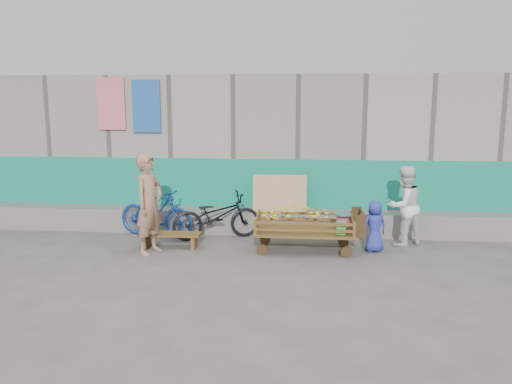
# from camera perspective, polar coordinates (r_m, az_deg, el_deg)

# --- Properties ---
(ground) EXTENTS (80.00, 80.00, 0.00)m
(ground) POSITION_cam_1_polar(r_m,az_deg,el_deg) (7.39, -0.56, -9.29)
(ground) COLOR #504D49
(ground) RESTS_ON ground
(building_wall) EXTENTS (12.00, 3.50, 3.00)m
(building_wall) POSITION_cam_1_polar(r_m,az_deg,el_deg) (11.05, 1.65, 4.94)
(building_wall) COLOR gray
(building_wall) RESTS_ON ground
(banana_cart) EXTENTS (1.79, 0.82, 0.76)m
(banana_cart) POSITION_cam_1_polar(r_m,az_deg,el_deg) (8.38, 5.34, -3.32)
(banana_cart) COLOR brown
(banana_cart) RESTS_ON ground
(bench) EXTENTS (1.04, 0.31, 0.26)m
(bench) POSITION_cam_1_polar(r_m,az_deg,el_deg) (8.74, -9.76, -5.06)
(bench) COLOR brown
(bench) RESTS_ON ground
(vendor_man) EXTENTS (0.57, 0.70, 1.66)m
(vendor_man) POSITION_cam_1_polar(r_m,az_deg,el_deg) (8.35, -12.11, -1.35)
(vendor_man) COLOR #9A6E53
(vendor_man) RESTS_ON ground
(woman) EXTENTS (0.86, 0.80, 1.40)m
(woman) POSITION_cam_1_polar(r_m,az_deg,el_deg) (9.03, 16.56, -1.53)
(woman) COLOR white
(woman) RESTS_ON ground
(child) EXTENTS (0.49, 0.40, 0.86)m
(child) POSITION_cam_1_polar(r_m,az_deg,el_deg) (8.56, 13.39, -3.85)
(child) COLOR #27369E
(child) RESTS_ON ground
(bicycle_dark) EXTENTS (1.72, 1.14, 0.85)m
(bicycle_dark) POSITION_cam_1_polar(r_m,az_deg,el_deg) (9.15, -4.55, -2.75)
(bicycle_dark) COLOR black
(bicycle_dark) RESTS_ON ground
(bicycle_blue) EXTENTS (1.59, 0.81, 0.92)m
(bicycle_blue) POSITION_cam_1_polar(r_m,az_deg,el_deg) (9.44, -11.35, -2.32)
(bicycle_blue) COLOR navy
(bicycle_blue) RESTS_ON ground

